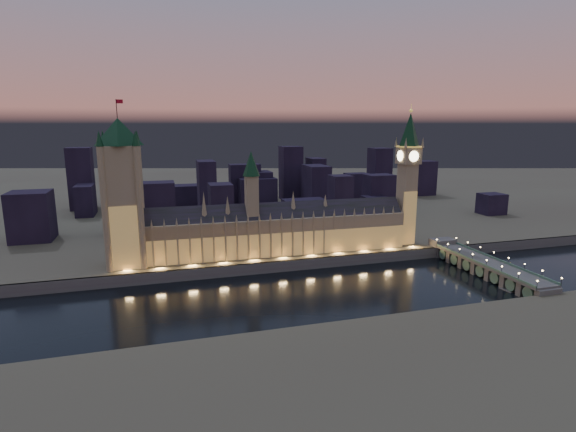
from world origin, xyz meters
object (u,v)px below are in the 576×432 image
object	(u,v)px
palace_of_westminster	(277,230)
elizabeth_tower	(408,167)
westminster_bridge	(483,266)
victoria_tower	(122,186)
river_boat	(529,285)

from	to	relation	value
palace_of_westminster	elizabeth_tower	bearing A→B (deg)	0.09
elizabeth_tower	westminster_bridge	xyz separation A→B (m)	(25.18, -65.37, -64.81)
elizabeth_tower	westminster_bridge	world-z (taller)	elizabeth_tower
palace_of_westminster	westminster_bridge	distance (m)	151.26
victoria_tower	river_boat	distance (m)	279.46
palace_of_westminster	elizabeth_tower	distance (m)	118.43
westminster_bridge	river_boat	size ratio (longest dim) A/B	2.66
victoria_tower	river_boat	xyz separation A→B (m)	(254.79, -96.32, -62.44)
victoria_tower	westminster_bridge	size ratio (longest dim) A/B	1.00
palace_of_westminster	westminster_bridge	size ratio (longest dim) A/B	1.79
palace_of_westminster	river_boat	size ratio (longest dim) A/B	4.75
westminster_bridge	elizabeth_tower	bearing A→B (deg)	111.07
victoria_tower	river_boat	bearing A→B (deg)	-20.71
palace_of_westminster	river_boat	xyz separation A→B (m)	(146.57, -96.16, -24.81)
victoria_tower	palace_of_westminster	bearing A→B (deg)	-0.09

